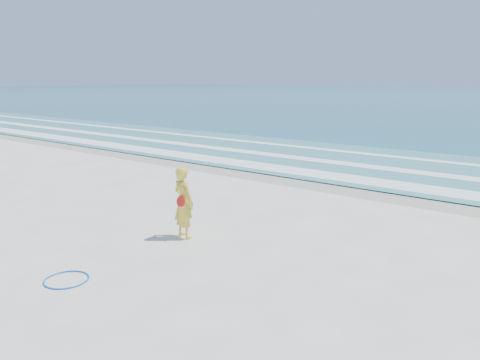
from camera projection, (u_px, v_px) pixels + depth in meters
The scene contains 8 objects.
ground at pixel (114, 244), 11.38m from camera, with size 400.00×400.00×0.00m, color silver.
wet_sand at pixel (303, 181), 18.30m from camera, with size 400.00×2.40×0.00m, color #B2A893.
shallow at pixel (357, 162), 22.14m from camera, with size 400.00×10.00×0.01m, color #59B7AD.
foam_near at pixel (319, 174), 19.29m from camera, with size 400.00×1.40×0.01m, color white.
foam_mid at pixel (350, 164), 21.52m from camera, with size 400.00×0.90×0.01m, color white.
foam_far at pixel (378, 155), 24.06m from camera, with size 400.00×0.60×0.01m, color white.
hoop at pixel (66, 280), 9.32m from camera, with size 0.88×0.88×0.03m, color blue.
woman at pixel (184, 202), 11.66m from camera, with size 0.73×0.54×1.82m.
Camera 1 is at (9.04, -6.61, 3.96)m, focal length 35.00 mm.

